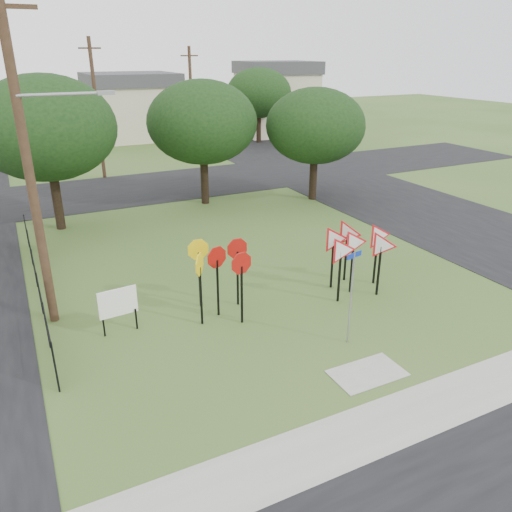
% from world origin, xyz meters
% --- Properties ---
extents(ground, '(140.00, 140.00, 0.00)m').
position_xyz_m(ground, '(0.00, 0.00, 0.00)').
color(ground, '#375821').
extents(sidewalk, '(30.00, 1.60, 0.02)m').
position_xyz_m(sidewalk, '(0.00, -4.20, 0.01)').
color(sidewalk, '#9A9992').
rests_on(sidewalk, ground).
extents(planting_strip, '(30.00, 0.80, 0.02)m').
position_xyz_m(planting_strip, '(0.00, -5.40, 0.01)').
color(planting_strip, '#375821').
rests_on(planting_strip, ground).
extents(street_right, '(8.00, 50.00, 0.02)m').
position_xyz_m(street_right, '(12.00, 10.00, 0.01)').
color(street_right, black).
rests_on(street_right, ground).
extents(street_far, '(60.00, 8.00, 0.02)m').
position_xyz_m(street_far, '(0.00, 20.00, 0.01)').
color(street_far, black).
rests_on(street_far, ground).
extents(curb_pad, '(2.00, 1.20, 0.02)m').
position_xyz_m(curb_pad, '(0.00, -2.40, 0.01)').
color(curb_pad, '#9A9992').
rests_on(curb_pad, ground).
extents(street_name_sign, '(0.59, 0.16, 2.91)m').
position_xyz_m(street_name_sign, '(0.46, -0.85, 1.67)').
color(street_name_sign, gray).
rests_on(street_name_sign, ground).
extents(stop_sign_cluster, '(2.20, 1.81, 2.45)m').
position_xyz_m(stop_sign_cluster, '(-2.30, 2.47, 1.82)').
color(stop_sign_cluster, black).
rests_on(stop_sign_cluster, ground).
extents(yield_sign_cluster, '(3.12, 2.35, 2.44)m').
position_xyz_m(yield_sign_cluster, '(2.76, 2.01, 1.79)').
color(yield_sign_cluster, black).
rests_on(yield_sign_cluster, ground).
extents(info_board, '(1.20, 0.15, 1.50)m').
position_xyz_m(info_board, '(-5.53, 2.75, 1.00)').
color(info_board, black).
rests_on(info_board, ground).
extents(utility_pole_main, '(3.55, 0.33, 10.00)m').
position_xyz_m(utility_pole_main, '(-7.24, 4.50, 5.21)').
color(utility_pole_main, '#4A3322').
rests_on(utility_pole_main, ground).
extents(far_pole_a, '(1.40, 0.24, 9.00)m').
position_xyz_m(far_pole_a, '(-2.00, 24.00, 4.60)').
color(far_pole_a, '#4A3322').
rests_on(far_pole_a, ground).
extents(far_pole_b, '(1.40, 0.24, 8.50)m').
position_xyz_m(far_pole_b, '(6.00, 28.00, 4.35)').
color(far_pole_b, '#4A3322').
rests_on(far_pole_b, ground).
extents(fence_run, '(0.05, 11.55, 1.50)m').
position_xyz_m(fence_run, '(-7.60, 6.25, 0.78)').
color(fence_run, black).
rests_on(fence_run, ground).
extents(house_mid, '(8.40, 8.40, 6.20)m').
position_xyz_m(house_mid, '(4.00, 40.00, 3.15)').
color(house_mid, beige).
rests_on(house_mid, ground).
extents(house_right, '(8.30, 8.30, 7.20)m').
position_xyz_m(house_right, '(18.00, 36.00, 3.65)').
color(house_right, beige).
rests_on(house_right, ground).
extents(tree_near_left, '(6.40, 6.40, 7.27)m').
position_xyz_m(tree_near_left, '(-6.00, 14.00, 4.86)').
color(tree_near_left, black).
rests_on(tree_near_left, ground).
extents(tree_near_mid, '(6.00, 6.00, 6.80)m').
position_xyz_m(tree_near_mid, '(2.00, 15.00, 4.54)').
color(tree_near_mid, black).
rests_on(tree_near_mid, ground).
extents(tree_near_right, '(5.60, 5.60, 6.33)m').
position_xyz_m(tree_near_right, '(8.00, 13.00, 4.22)').
color(tree_near_right, black).
rests_on(tree_near_right, ground).
extents(tree_far_right, '(6.00, 6.00, 6.80)m').
position_xyz_m(tree_far_right, '(14.00, 32.00, 4.54)').
color(tree_far_right, black).
rests_on(tree_far_right, ground).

